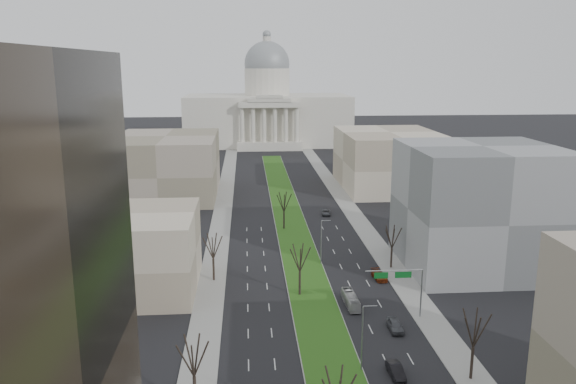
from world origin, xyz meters
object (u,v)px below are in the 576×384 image
car_black (396,370)px  car_grey_far (326,212)px  car_grey_near (395,325)px  box_van (351,300)px  car_red (379,275)px

car_black → car_grey_far: size_ratio=0.96×
car_grey_near → car_grey_far: (-0.98, 66.46, -0.15)m
car_grey_near → box_van: size_ratio=0.64×
car_grey_near → car_black: car_grey_near is taller
car_red → car_grey_far: car_red is taller
car_black → box_van: 21.73m
car_black → box_van: size_ratio=0.61×
box_van → car_grey_near: bearing=-63.3°
car_black → box_van: (-1.83, 21.65, 0.29)m
box_van → car_black: bearing=-87.1°
car_black → box_van: box_van is taller
car_grey_far → car_grey_near: bearing=-80.6°
car_grey_near → car_grey_far: car_grey_near is taller
car_grey_near → car_grey_far: size_ratio=1.00×
car_grey_near → box_van: bearing=119.7°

